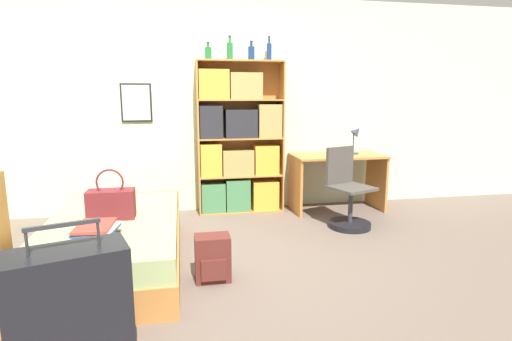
% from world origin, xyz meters
% --- Properties ---
extents(ground_plane, '(14.00, 14.00, 0.00)m').
position_xyz_m(ground_plane, '(0.00, 0.00, 0.00)').
color(ground_plane, '#66564C').
extents(wall_back, '(10.00, 0.09, 2.60)m').
position_xyz_m(wall_back, '(-0.00, 1.65, 1.30)').
color(wall_back, beige).
rests_on(wall_back, ground_plane).
extents(bed, '(1.07, 1.91, 0.42)m').
position_xyz_m(bed, '(-0.63, 0.02, 0.21)').
color(bed, '#B77538').
rests_on(bed, ground_plane).
extents(handbag, '(0.38, 0.19, 0.42)m').
position_xyz_m(handbag, '(-0.64, 0.04, 0.54)').
color(handbag, maroon).
rests_on(handbag, bed).
extents(book_stack_on_bed, '(0.32, 0.36, 0.10)m').
position_xyz_m(book_stack_on_bed, '(-0.67, -0.46, 0.47)').
color(book_stack_on_bed, '#334C84').
rests_on(book_stack_on_bed, bed).
extents(suitcase, '(0.60, 0.42, 0.85)m').
position_xyz_m(suitcase, '(-0.60, -1.45, 0.36)').
color(suitcase, black).
rests_on(suitcase, ground_plane).
extents(bookcase, '(1.04, 0.29, 1.84)m').
position_xyz_m(bookcase, '(0.63, 1.45, 0.84)').
color(bookcase, '#B77538').
rests_on(bookcase, ground_plane).
extents(bottle_green, '(0.08, 0.08, 0.20)m').
position_xyz_m(bottle_green, '(0.29, 1.45, 1.91)').
color(bottle_green, '#1E6B2D').
rests_on(bottle_green, bookcase).
extents(bottle_brown, '(0.07, 0.07, 0.27)m').
position_xyz_m(bottle_brown, '(0.54, 1.44, 1.94)').
color(bottle_brown, '#1E6B2D').
rests_on(bottle_brown, bookcase).
extents(bottle_clear, '(0.08, 0.08, 0.22)m').
position_xyz_m(bottle_clear, '(0.80, 1.44, 1.92)').
color(bottle_clear, navy).
rests_on(bottle_clear, bookcase).
extents(bottle_blue, '(0.06, 0.06, 0.29)m').
position_xyz_m(bottle_blue, '(1.02, 1.49, 1.95)').
color(bottle_blue, navy).
rests_on(bottle_blue, bookcase).
extents(desk, '(1.12, 0.59, 0.70)m').
position_xyz_m(desk, '(1.86, 1.30, 0.49)').
color(desk, '#B77538').
rests_on(desk, ground_plane).
extents(desk_lamp, '(0.19, 0.14, 0.36)m').
position_xyz_m(desk_lamp, '(2.11, 1.34, 0.94)').
color(desk_lamp, navy).
rests_on(desk_lamp, desk).
extents(desk_chair, '(0.53, 0.53, 0.87)m').
position_xyz_m(desk_chair, '(1.72, 0.64, 0.28)').
color(desk_chair, black).
rests_on(desk_chair, ground_plane).
extents(backpack, '(0.27, 0.22, 0.36)m').
position_xyz_m(backpack, '(0.16, -0.40, 0.18)').
color(backpack, '#56231E').
rests_on(backpack, ground_plane).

